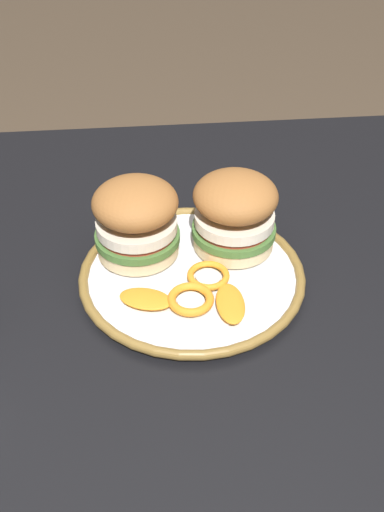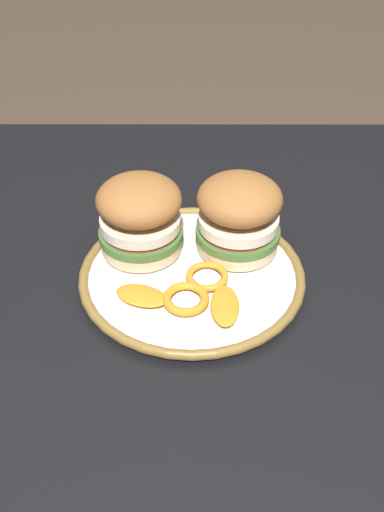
{
  "view_description": "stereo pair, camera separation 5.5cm",
  "coord_description": "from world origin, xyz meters",
  "px_view_note": "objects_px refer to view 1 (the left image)",
  "views": [
    {
      "loc": [
        0.11,
        0.51,
        1.2
      ],
      "look_at": [
        0.06,
        -0.05,
        0.74
      ],
      "focal_mm": 42.35,
      "sensor_mm": 36.0,
      "label": 1
    },
    {
      "loc": [
        0.06,
        0.51,
        1.2
      ],
      "look_at": [
        0.06,
        -0.05,
        0.74
      ],
      "focal_mm": 42.35,
      "sensor_mm": 36.0,
      "label": 2
    }
  ],
  "objects_px": {
    "dining_table": "(241,355)",
    "dinner_plate": "(192,275)",
    "sandwich_half_left": "(136,218)",
    "sandwich_half_right": "(239,211)"
  },
  "relations": [
    {
      "from": "dining_table",
      "to": "sandwich_half_left",
      "type": "xyz_separation_m",
      "value": [
        0.12,
        -0.1,
        0.16
      ]
    },
    {
      "from": "dining_table",
      "to": "sandwich_half_left",
      "type": "bearing_deg",
      "value": -37.92
    },
    {
      "from": "dinner_plate",
      "to": "dining_table",
      "type": "bearing_deg",
      "value": 138.76
    },
    {
      "from": "dinner_plate",
      "to": "sandwich_half_right",
      "type": "xyz_separation_m",
      "value": [
        -0.06,
        -0.05,
        0.06
      ]
    },
    {
      "from": "dining_table",
      "to": "sandwich_half_right",
      "type": "xyz_separation_m",
      "value": [
        -0.0,
        -0.1,
        0.16
      ]
    },
    {
      "from": "dining_table",
      "to": "sandwich_half_left",
      "type": "relative_size",
      "value": 12.45
    },
    {
      "from": "dining_table",
      "to": "dinner_plate",
      "type": "xyz_separation_m",
      "value": [
        0.06,
        -0.05,
        0.1
      ]
    },
    {
      "from": "sandwich_half_right",
      "to": "dinner_plate",
      "type": "bearing_deg",
      "value": 36.89
    },
    {
      "from": "dinner_plate",
      "to": "sandwich_half_left",
      "type": "bearing_deg",
      "value": -34.66
    },
    {
      "from": "dining_table",
      "to": "dinner_plate",
      "type": "relative_size",
      "value": 4.78
    }
  ]
}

